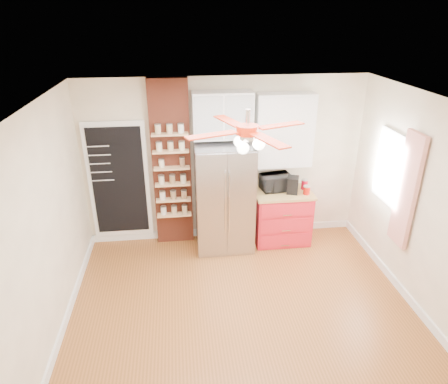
{
  "coord_description": "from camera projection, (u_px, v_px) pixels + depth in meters",
  "views": [
    {
      "loc": [
        -0.74,
        -4.04,
        3.58
      ],
      "look_at": [
        -0.14,
        0.9,
        1.31
      ],
      "focal_mm": 32.0,
      "sensor_mm": 36.0,
      "label": 1
    }
  ],
  "objects": [
    {
      "name": "floor",
      "position": [
        243.0,
        311.0,
        5.22
      ],
      "size": [
        4.5,
        4.5,
        0.0
      ],
      "primitive_type": "plane",
      "color": "#945425",
      "rests_on": "ground"
    },
    {
      "name": "ceiling",
      "position": [
        248.0,
        104.0,
        4.09
      ],
      "size": [
        4.5,
        4.5,
        0.0
      ],
      "primitive_type": "plane",
      "color": "white",
      "rests_on": "wall_back"
    },
    {
      "name": "wall_back",
      "position": [
        224.0,
        161.0,
        6.46
      ],
      "size": [
        4.5,
        0.02,
        2.7
      ],
      "primitive_type": "cube",
      "color": "#F7EAC7",
      "rests_on": "floor"
    },
    {
      "name": "wall_front",
      "position": [
        293.0,
        353.0,
        2.85
      ],
      "size": [
        4.5,
        0.02,
        2.7
      ],
      "primitive_type": "cube",
      "color": "#F7EAC7",
      "rests_on": "floor"
    },
    {
      "name": "wall_left",
      "position": [
        45.0,
        232.0,
        4.41
      ],
      "size": [
        0.02,
        4.0,
        2.7
      ],
      "primitive_type": "cube",
      "color": "#F7EAC7",
      "rests_on": "floor"
    },
    {
      "name": "wall_right",
      "position": [
        426.0,
        209.0,
        4.9
      ],
      "size": [
        0.02,
        4.0,
        2.7
      ],
      "primitive_type": "cube",
      "color": "#F7EAC7",
      "rests_on": "floor"
    },
    {
      "name": "chalkboard",
      "position": [
        119.0,
        181.0,
        6.35
      ],
      "size": [
        0.95,
        0.05,
        1.95
      ],
      "color": "white",
      "rests_on": "wall_back"
    },
    {
      "name": "brick_pillar",
      "position": [
        172.0,
        165.0,
        6.3
      ],
      "size": [
        0.6,
        0.16,
        2.7
      ],
      "primitive_type": "cube",
      "color": "brown",
      "rests_on": "floor"
    },
    {
      "name": "fridge",
      "position": [
        224.0,
        198.0,
        6.32
      ],
      "size": [
        0.9,
        0.7,
        1.75
      ],
      "primitive_type": "cube",
      "color": "#A4A5A9",
      "rests_on": "floor"
    },
    {
      "name": "upper_glass_cabinet",
      "position": [
        223.0,
        115.0,
        5.97
      ],
      "size": [
        0.9,
        0.35,
        0.7
      ],
      "primitive_type": "cube",
      "color": "white",
      "rests_on": "wall_back"
    },
    {
      "name": "red_cabinet",
      "position": [
        281.0,
        216.0,
        6.65
      ],
      "size": [
        0.94,
        0.64,
        0.9
      ],
      "color": "red",
      "rests_on": "floor"
    },
    {
      "name": "upper_shelf_unit",
      "position": [
        284.0,
        130.0,
        6.21
      ],
      "size": [
        0.9,
        0.3,
        1.15
      ],
      "primitive_type": "cube",
      "color": "white",
      "rests_on": "wall_back"
    },
    {
      "name": "window",
      "position": [
        391.0,
        168.0,
        5.63
      ],
      "size": [
        0.04,
        0.75,
        1.05
      ],
      "primitive_type": "cube",
      "color": "white",
      "rests_on": "wall_right"
    },
    {
      "name": "curtain",
      "position": [
        407.0,
        191.0,
        5.17
      ],
      "size": [
        0.06,
        0.4,
        1.55
      ],
      "primitive_type": "cube",
      "color": "red",
      "rests_on": "wall_right"
    },
    {
      "name": "ceiling_fan",
      "position": [
        248.0,
        130.0,
        4.21
      ],
      "size": [
        1.4,
        1.4,
        0.44
      ],
      "color": "silver",
      "rests_on": "ceiling"
    },
    {
      "name": "toaster_oven",
      "position": [
        276.0,
        182.0,
        6.48
      ],
      "size": [
        0.52,
        0.4,
        0.26
      ],
      "primitive_type": "imported",
      "rotation": [
        0.0,
        0.0,
        0.17
      ],
      "color": "black",
      "rests_on": "red_cabinet"
    },
    {
      "name": "coffee_maker",
      "position": [
        293.0,
        185.0,
        6.37
      ],
      "size": [
        0.23,
        0.25,
        0.27
      ],
      "primitive_type": "cube",
      "rotation": [
        0.0,
        0.0,
        -0.33
      ],
      "color": "black",
      "rests_on": "red_cabinet"
    },
    {
      "name": "canister_left",
      "position": [
        307.0,
        190.0,
        6.35
      ],
      "size": [
        0.12,
        0.12,
        0.13
      ],
      "primitive_type": "cylinder",
      "rotation": [
        0.0,
        0.0,
        0.13
      ],
      "color": "#B21309",
      "rests_on": "red_cabinet"
    },
    {
      "name": "canister_right",
      "position": [
        304.0,
        185.0,
        6.53
      ],
      "size": [
        0.14,
        0.14,
        0.16
      ],
      "primitive_type": "cylinder",
      "rotation": [
        0.0,
        0.0,
        0.4
      ],
      "color": "red",
      "rests_on": "red_cabinet"
    },
    {
      "name": "pantry_jar_oats",
      "position": [
        162.0,
        163.0,
        6.14
      ],
      "size": [
        0.1,
        0.1,
        0.12
      ],
      "primitive_type": "cylinder",
      "rotation": [
        0.0,
        0.0,
        -0.23
      ],
      "color": "beige",
      "rests_on": "brick_pillar"
    },
    {
      "name": "pantry_jar_beans",
      "position": [
        182.0,
        162.0,
        6.18
      ],
      "size": [
        0.1,
        0.1,
        0.13
      ],
      "primitive_type": "cylinder",
      "rotation": [
        0.0,
        0.0,
        -0.25
      ],
      "color": "brown",
      "rests_on": "brick_pillar"
    }
  ]
}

